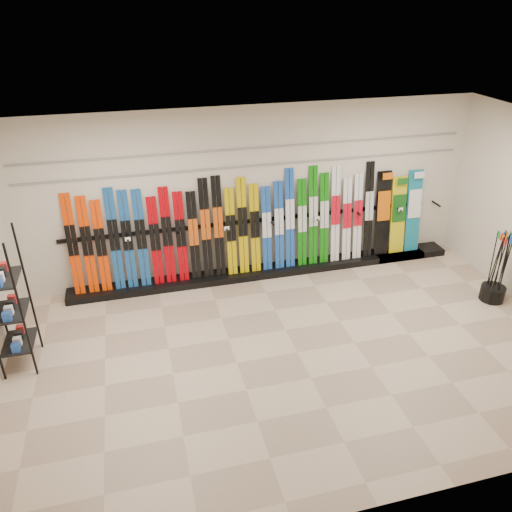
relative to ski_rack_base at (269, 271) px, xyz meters
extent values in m
plane|color=tan|center=(-0.22, -2.28, -0.06)|extent=(8.00, 8.00, 0.00)
plane|color=beige|center=(-0.22, 0.22, 1.44)|extent=(8.00, 0.00, 8.00)
plane|color=silver|center=(-0.22, -2.28, 2.94)|extent=(8.00, 8.00, 0.00)
cube|color=black|center=(0.00, 0.00, 0.00)|extent=(8.00, 0.40, 0.12)
cube|color=#E93701|center=(-3.27, 0.07, 0.91)|extent=(0.17, 0.26, 1.69)
cube|color=#E93701|center=(-3.05, 0.07, 0.87)|extent=(0.17, 0.26, 1.63)
cube|color=#E93701|center=(-2.84, 0.06, 0.83)|extent=(0.17, 0.24, 1.55)
cube|color=navy|center=(-2.62, 0.08, 0.92)|extent=(0.17, 0.27, 1.72)
cube|color=navy|center=(-2.41, 0.07, 0.89)|extent=(0.17, 0.26, 1.67)
cube|color=navy|center=(-2.19, 0.07, 0.89)|extent=(0.17, 0.26, 1.66)
cube|color=#A70008|center=(-1.97, 0.06, 0.82)|extent=(0.17, 0.24, 1.52)
cube|color=#A70008|center=(-1.76, 0.07, 0.89)|extent=(0.17, 0.26, 1.66)
cube|color=#A70008|center=(-1.54, 0.06, 0.84)|extent=(0.17, 0.25, 1.56)
cube|color=black|center=(-1.32, 0.06, 0.83)|extent=(0.17, 0.24, 1.55)
cube|color=black|center=(-1.11, 0.08, 0.93)|extent=(0.17, 0.27, 1.75)
cube|color=black|center=(-0.89, 0.08, 0.94)|extent=(0.17, 0.28, 1.77)
cube|color=#C1A504|center=(-0.67, 0.06, 0.83)|extent=(0.17, 0.24, 1.54)
cube|color=#C1A504|center=(-0.46, 0.08, 0.91)|extent=(0.17, 0.27, 1.71)
cube|color=#C1A504|center=(-0.24, 0.07, 0.85)|extent=(0.17, 0.25, 1.57)
cube|color=#184AA5|center=(-0.03, 0.06, 0.82)|extent=(0.17, 0.24, 1.51)
cube|color=#184AA5|center=(0.20, 0.07, 0.85)|extent=(0.17, 0.25, 1.58)
cube|color=#184AA5|center=(0.40, 0.08, 0.95)|extent=(0.17, 0.28, 1.79)
cube|color=#10700C|center=(0.63, 0.07, 0.85)|extent=(0.17, 0.25, 1.59)
cube|color=#10700C|center=(0.84, 0.08, 0.96)|extent=(0.17, 0.28, 1.80)
cube|color=#10700C|center=(1.05, 0.07, 0.89)|extent=(0.17, 0.26, 1.66)
cube|color=silver|center=(1.27, 0.08, 0.94)|extent=(0.17, 0.28, 1.77)
cube|color=silver|center=(1.50, 0.06, 0.83)|extent=(0.17, 0.24, 1.53)
cube|color=silver|center=(1.71, 0.07, 0.85)|extent=(0.17, 0.25, 1.59)
cube|color=black|center=(1.93, 0.08, 0.95)|extent=(0.17, 0.28, 1.79)
cube|color=black|center=(2.23, 0.08, 0.85)|extent=(0.28, 0.25, 1.59)
cube|color=gold|center=(2.54, 0.07, 0.79)|extent=(0.30, 0.23, 1.47)
cube|color=#14728C|center=(2.87, 0.08, 0.84)|extent=(0.29, 0.24, 1.56)
cube|color=black|center=(-3.97, -1.51, 0.93)|extent=(0.40, 0.60, 1.98)
cylinder|color=black|center=(3.38, -1.78, 0.07)|extent=(0.39, 0.39, 0.25)
cylinder|color=black|center=(3.42, -1.85, 0.55)|extent=(0.14, 0.10, 1.17)
cylinder|color=black|center=(3.31, -1.78, 0.55)|extent=(0.12, 0.14, 1.17)
cylinder|color=black|center=(3.40, -1.85, 0.55)|extent=(0.02, 0.13, 1.18)
cylinder|color=black|center=(3.51, -1.72, 0.55)|extent=(0.05, 0.09, 1.18)
cylinder|color=black|center=(3.34, -1.71, 0.55)|extent=(0.03, 0.13, 1.18)
cylinder|color=black|center=(3.45, -1.69, 0.55)|extent=(0.07, 0.16, 1.17)
cylinder|color=black|center=(3.51, -1.73, 0.55)|extent=(0.12, 0.04, 1.18)
cylinder|color=black|center=(3.34, -1.64, 0.55)|extent=(0.03, 0.07, 1.18)
cylinder|color=black|center=(3.27, -1.89, 0.55)|extent=(0.15, 0.11, 1.17)
cylinder|color=black|center=(3.44, -1.83, 0.55)|extent=(0.06, 0.02, 1.18)
cylinder|color=black|center=(3.40, -1.68, 0.55)|extent=(0.12, 0.05, 1.18)
cube|color=gray|center=(-0.22, 0.20, 1.94)|extent=(7.60, 0.02, 0.03)
cube|color=gray|center=(-0.22, 0.20, 2.24)|extent=(7.60, 0.02, 0.03)
camera|label=1|loc=(-2.23, -7.60, 4.52)|focal=35.00mm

